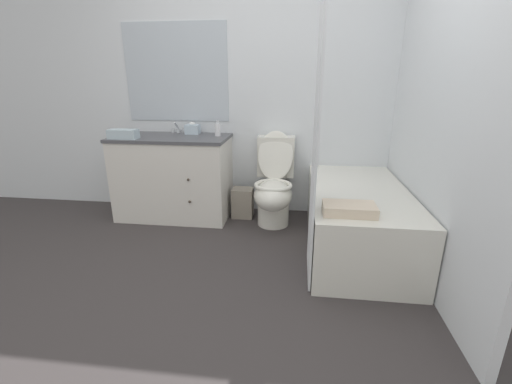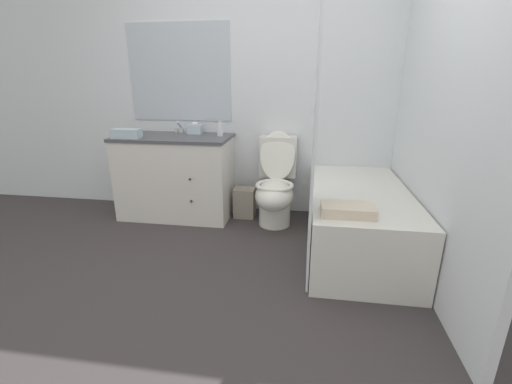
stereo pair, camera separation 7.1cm
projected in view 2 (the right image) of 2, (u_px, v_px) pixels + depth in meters
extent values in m
plane|color=#383333|center=(219.00, 298.00, 2.21)|extent=(14.00, 14.00, 0.00)
cube|color=silver|center=(257.00, 89.00, 3.37)|extent=(8.00, 0.05, 2.50)
cube|color=#B2BCC6|center=(179.00, 73.00, 3.41)|extent=(1.04, 0.01, 0.93)
cube|color=silver|center=(433.00, 94.00, 2.38)|extent=(0.05, 2.63, 2.50)
cube|color=silver|center=(177.00, 178.00, 3.47)|extent=(1.10, 0.56, 0.79)
cube|color=#4C4C51|center=(174.00, 137.00, 3.34)|extent=(1.12, 0.58, 0.03)
cylinder|color=silver|center=(174.00, 141.00, 3.35)|extent=(0.36, 0.36, 0.10)
sphere|color=#382D23|center=(190.00, 179.00, 3.13)|extent=(0.02, 0.02, 0.02)
sphere|color=#382D23|center=(191.00, 201.00, 3.20)|extent=(0.02, 0.02, 0.02)
cylinder|color=silver|center=(181.00, 131.00, 3.53)|extent=(0.04, 0.04, 0.04)
cylinder|color=silver|center=(179.00, 125.00, 3.47)|extent=(0.02, 0.11, 0.09)
cylinder|color=silver|center=(176.00, 130.00, 3.54)|extent=(0.03, 0.03, 0.04)
cylinder|color=silver|center=(186.00, 131.00, 3.52)|extent=(0.03, 0.03, 0.04)
cylinder|color=silver|center=(275.00, 213.00, 3.31)|extent=(0.30, 0.30, 0.23)
ellipsoid|color=silver|center=(274.00, 195.00, 3.18)|extent=(0.35, 0.50, 0.27)
torus|color=silver|center=(274.00, 185.00, 3.15)|extent=(0.35, 0.35, 0.04)
cube|color=silver|center=(278.00, 156.00, 3.41)|extent=(0.36, 0.18, 0.40)
ellipsoid|color=silver|center=(277.00, 156.00, 3.29)|extent=(0.34, 0.15, 0.47)
cube|color=silver|center=(357.00, 219.00, 2.81)|extent=(0.76, 1.52, 0.51)
cube|color=#A5A7A2|center=(360.00, 190.00, 2.73)|extent=(0.64, 1.40, 0.01)
cube|color=white|center=(314.00, 141.00, 2.20)|extent=(0.01, 0.49, 1.93)
cube|color=gray|center=(245.00, 203.00, 3.49)|extent=(0.21, 0.18, 0.30)
cube|color=silver|center=(195.00, 129.00, 3.45)|extent=(0.14, 0.11, 0.09)
ellipsoid|color=white|center=(195.00, 123.00, 3.43)|extent=(0.06, 0.03, 0.03)
cylinder|color=silver|center=(220.00, 130.00, 3.32)|extent=(0.06, 0.06, 0.12)
cylinder|color=silver|center=(220.00, 122.00, 3.29)|extent=(0.03, 0.03, 0.03)
cube|color=silver|center=(126.00, 133.00, 3.20)|extent=(0.27, 0.12, 0.09)
cube|color=beige|center=(348.00, 210.00, 2.22)|extent=(0.34, 0.20, 0.07)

